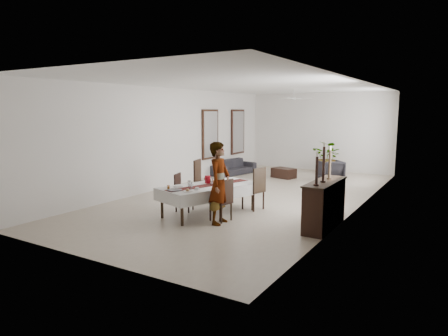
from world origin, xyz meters
TOP-DOWN VIEW (x-y plane):
  - floor at (0.00, 0.00)m, footprint 6.00×12.00m
  - ceiling at (0.00, 0.00)m, footprint 6.00×12.00m
  - wall_back at (0.00, 6.00)m, footprint 6.00×0.02m
  - wall_front at (0.00, -6.00)m, footprint 6.00×0.02m
  - wall_left at (-3.00, 0.00)m, footprint 0.02×12.00m
  - wall_right at (3.00, 0.00)m, footprint 0.02×12.00m
  - dining_table_top at (0.06, -2.47)m, footprint 1.60×2.42m
  - table_leg_fl at (-0.67, -3.34)m, footprint 0.08×0.08m
  - table_leg_fr at (0.11, -3.60)m, footprint 0.08×0.08m
  - table_leg_bl at (0.00, -1.33)m, footprint 0.08×0.08m
  - table_leg_br at (0.78, -1.59)m, footprint 0.08×0.08m
  - tablecloth_top at (0.06, -2.47)m, footprint 1.81×2.63m
  - tablecloth_drape_left at (-0.46, -2.29)m, footprint 0.77×2.29m
  - tablecloth_drape_right at (0.57, -2.64)m, footprint 0.77×2.29m
  - tablecloth_drape_near at (-0.32, -3.60)m, footprint 1.05×0.36m
  - tablecloth_drape_far at (0.44, -1.33)m, footprint 1.05×0.36m
  - table_runner at (0.06, -2.47)m, footprint 1.05×2.32m
  - red_pitcher at (-0.12, -2.26)m, footprint 0.18×0.18m
  - pitcher_handle at (-0.20, -2.23)m, footprint 0.11×0.05m
  - wine_glass_near at (-0.03, -3.08)m, footprint 0.07×0.07m
  - wine_glass_mid at (-0.19, -2.92)m, footprint 0.07×0.07m
  - wine_glass_far at (0.12, -2.44)m, footprint 0.07×0.07m
  - teacup_right at (0.14, -3.08)m, footprint 0.08×0.08m
  - saucer_right at (0.14, -3.08)m, footprint 0.14×0.14m
  - teacup_left at (-0.31, -2.69)m, footprint 0.08×0.08m
  - saucer_left at (-0.31, -2.69)m, footprint 0.14×0.14m
  - plate_near_right at (0.08, -3.36)m, footprint 0.22×0.22m
  - bread_near_right at (0.08, -3.36)m, footprint 0.08×0.08m
  - plate_near_left at (-0.43, -3.04)m, footprint 0.22×0.22m
  - plate_far_left at (-0.06, -1.88)m, footprint 0.22×0.22m
  - serving_tray at (-0.25, -3.39)m, footprint 0.34×0.34m
  - jam_jar_a at (-0.46, -3.36)m, footprint 0.06×0.06m
  - jam_jar_b at (-0.53, -3.27)m, footprint 0.06×0.06m
  - fruit_basket at (0.17, -2.26)m, footprint 0.28×0.28m
  - fruit_red at (0.21, -2.25)m, footprint 0.08×0.08m
  - fruit_green at (0.15, -2.22)m, footprint 0.07×0.07m
  - fruit_yellow at (0.16, -2.30)m, footprint 0.08×0.08m
  - chair_right_near_seat at (0.61, -2.82)m, footprint 0.47×0.47m
  - chair_right_near_leg_fl at (0.74, -3.01)m, footprint 0.05×0.05m
  - chair_right_near_leg_fr at (0.80, -2.68)m, footprint 0.05×0.05m
  - chair_right_near_leg_bl at (0.41, -2.95)m, footprint 0.05×0.05m
  - chair_right_near_leg_br at (0.47, -2.62)m, footprint 0.05×0.05m
  - chair_right_near_back at (0.79, -2.85)m, footprint 0.11×0.41m
  - chair_right_far_seat at (0.74, -1.49)m, footprint 0.55×0.55m
  - chair_right_far_leg_fl at (0.88, -1.71)m, footprint 0.06×0.06m
  - chair_right_far_leg_fr at (0.97, -1.35)m, footprint 0.06×0.06m
  - chair_right_far_leg_bl at (0.52, -1.62)m, footprint 0.06×0.06m
  - chair_right_far_leg_br at (0.61, -1.26)m, footprint 0.06×0.06m
  - chair_right_far_back at (0.95, -1.54)m, footprint 0.15×0.45m
  - chair_left_near_seat at (-0.64, -2.52)m, footprint 0.49×0.49m
  - chair_left_near_leg_fl at (-0.84, -2.41)m, footprint 0.05×0.05m
  - chair_left_near_leg_fr at (-0.74, -2.72)m, footprint 0.05×0.05m
  - chair_left_near_leg_bl at (-0.53, -2.32)m, footprint 0.05×0.05m
  - chair_left_near_leg_br at (-0.43, -2.63)m, footprint 0.05×0.05m
  - chair_left_near_back at (-0.81, -2.57)m, footprint 0.15×0.39m
  - chair_left_far_seat at (-0.78, -1.39)m, footprint 0.59×0.59m
  - chair_left_far_leg_fl at (-1.02, -1.25)m, footprint 0.06×0.06m
  - chair_left_far_leg_fr at (-0.92, -1.64)m, footprint 0.06×0.06m
  - chair_left_far_leg_bl at (-0.64, -1.15)m, footprint 0.06×0.06m
  - chair_left_far_leg_br at (-0.54, -1.54)m, footprint 0.06×0.06m
  - chair_left_far_back at (-0.99, -1.45)m, footprint 0.16×0.48m
  - woman at (0.70, -3.02)m, footprint 0.52×0.71m
  - sideboard_body at (2.78, -2.14)m, footprint 0.43×1.63m
  - sideboard_top at (2.78, -2.14)m, footprint 0.48×1.70m
  - candlestick_near_base at (2.78, -2.74)m, footprint 0.11×0.11m
  - candlestick_near_shaft at (2.78, -2.74)m, footprint 0.05×0.05m
  - candlestick_near_candle at (2.78, -2.74)m, footprint 0.04×0.04m
  - candlestick_mid_base at (2.78, -2.30)m, footprint 0.11×0.11m
  - candlestick_mid_shaft at (2.78, -2.30)m, footprint 0.05×0.05m
  - candlestick_mid_candle at (2.78, -2.30)m, footprint 0.04×0.04m
  - candlestick_far_base at (2.78, -1.87)m, footprint 0.11×0.11m
  - candlestick_far_shaft at (2.78, -1.87)m, footprint 0.05×0.05m
  - candlestick_far_candle at (2.78, -1.87)m, footprint 0.04×0.04m
  - sofa at (-2.48, 3.14)m, footprint 1.12×2.09m
  - armchair at (1.20, 3.67)m, footprint 1.11×1.11m
  - coffee_table at (-0.46, 3.36)m, footprint 0.94×0.76m
  - potted_plant at (0.63, 5.24)m, footprint 1.39×1.28m
  - mirror_frame_near at (-2.96, 2.20)m, footprint 0.06×1.05m
  - mirror_glass_near at (-2.92, 2.20)m, footprint 0.01×0.90m
  - mirror_frame_far at (-2.96, 4.30)m, footprint 0.06×1.05m
  - mirror_glass_far at (-2.92, 4.30)m, footprint 0.01×0.90m
  - fan_rod at (0.00, 3.00)m, footprint 0.04×0.04m
  - fan_hub at (0.00, 3.00)m, footprint 0.16×0.16m
  - fan_blade_n at (0.00, 3.35)m, footprint 0.10×0.55m
  - fan_blade_s at (0.00, 2.65)m, footprint 0.10×0.55m
  - fan_blade_e at (0.35, 3.00)m, footprint 0.55×0.10m
  - fan_blade_w at (-0.35, 3.00)m, footprint 0.55×0.10m

SIDE VIEW (x-z plane):
  - floor at x=0.00m, z-range 0.00..0.00m
  - coffee_table at x=-0.46m, z-range 0.00..0.36m
  - chair_left_near_leg_fl at x=-0.84m, z-range 0.00..0.39m
  - chair_left_near_leg_fr at x=-0.74m, z-range 0.00..0.39m
  - chair_left_near_leg_bl at x=-0.53m, z-range 0.00..0.39m
  - chair_left_near_leg_br at x=-0.43m, z-range 0.00..0.39m
  - chair_right_near_leg_fl at x=0.74m, z-range 0.00..0.40m
  - chair_right_near_leg_fr at x=0.80m, z-range 0.00..0.40m
  - chair_right_near_leg_bl at x=0.41m, z-range 0.00..0.40m
  - chair_right_near_leg_br at x=0.47m, z-range 0.00..0.40m
  - chair_right_far_leg_fl at x=0.88m, z-range 0.00..0.45m
  - chair_right_far_leg_fr at x=0.97m, z-range 0.00..0.45m
  - chair_right_far_leg_bl at x=0.52m, z-range 0.00..0.45m
  - chair_right_far_leg_br at x=0.61m, z-range 0.00..0.45m
  - chair_left_far_leg_fl at x=-1.02m, z-range 0.00..0.48m
  - chair_left_far_leg_fr at x=-0.92m, z-range 0.00..0.48m
  - chair_left_far_leg_bl at x=-0.64m, z-range 0.00..0.48m
  - chair_left_far_leg_br at x=-0.54m, z-range 0.00..0.48m
  - sofa at x=-2.48m, z-range 0.00..0.58m
  - table_leg_fl at x=-0.67m, z-range 0.00..0.65m
  - table_leg_fr at x=0.11m, z-range 0.00..0.65m
  - table_leg_bl at x=0.00m, z-range 0.00..0.65m
  - table_leg_br at x=0.78m, z-range 0.00..0.65m
  - armchair at x=1.20m, z-range 0.00..0.73m
  - chair_left_near_seat at x=-0.64m, z-range 0.39..0.44m
  - chair_right_near_seat at x=0.61m, z-range 0.40..0.45m
  - chair_right_far_seat at x=0.74m, z-range 0.45..0.50m
  - sideboard_body at x=2.78m, z-range 0.00..0.98m
  - chair_left_far_seat at x=-0.78m, z-range 0.48..0.54m
  - tablecloth_drape_left at x=-0.46m, z-range 0.43..0.71m
  - tablecloth_drape_right at x=0.57m, z-range 0.43..0.71m
  - tablecloth_drape_near at x=-0.32m, z-range 0.43..0.71m
  - tablecloth_drape_far at x=0.44m, z-range 0.43..0.71m
  - potted_plant at x=0.63m, z-range 0.00..1.29m
  - dining_table_top at x=0.06m, z-range 0.65..0.70m
  - chair_left_near_back at x=-0.81m, z-range 0.43..0.94m
  - tablecloth_top at x=0.06m, z-range 0.70..0.71m
  - chair_right_near_back at x=0.79m, z-range 0.45..0.97m
  - table_runner at x=0.06m, z-range 0.71..0.71m
  - saucer_right at x=0.14m, z-range 0.71..0.72m
  - saucer_left at x=-0.31m, z-range 0.71..0.72m
  - plate_near_right at x=0.08m, z-range 0.71..0.72m
  - plate_near_left at x=-0.43m, z-range 0.71..0.72m
  - plate_far_left at x=-0.06m, z-range 0.71..0.72m
  - serving_tray at x=-0.25m, z-range 0.71..0.73m
  - teacup_right at x=0.14m, z-range 0.71..0.77m
  - teacup_left at x=-0.31m, z-range 0.71..0.77m
  - bread_near_right at x=0.08m, z-range 0.70..0.78m
  - jam_jar_a at x=-0.46m, z-range 0.71..0.78m
  - jam_jar_b at x=-0.53m, z-range 0.71..0.78m
  - fruit_basket at x=0.17m, z-range 0.71..0.80m
  - chair_right_far_back at x=0.95m, z-range 0.50..1.08m
  - wine_glass_near at x=-0.03m, z-range 0.71..0.87m
  - wine_glass_mid at x=-0.19m, z-range 0.71..0.87m
  - wine_glass_far at x=0.12m, z-range 0.71..0.87m
  - red_pitcher at x=-0.12m, z-range 0.71..0.90m
  - pitcher_handle at x=-0.20m, z-range 0.75..0.86m
  - fruit_red at x=0.21m, z-range 0.78..0.87m
  - fruit_green at x=0.15m, z-range 0.79..0.86m
  - fruit_yellow at x=0.16m, z-range 0.79..0.87m
  - chair_left_far_back at x=-0.99m, z-range 0.53..1.15m
  - woman at x=0.70m, z-range 0.00..1.81m
  - sideboard_top at x=2.78m, z-range 0.98..1.01m
  - candlestick_near_base at x=2.78m, z-range 1.01..1.04m
  - candlestick_mid_base at x=2.78m, z-range 1.01..1.04m
  - candlestick_far_base at x=2.78m, z-range 1.01..1.04m
  - candlestick_near_shaft at x=2.78m, z-range 1.04..1.59m
  - candlestick_far_shaft at x=2.78m, z-range 1.04..1.64m
  - candlestick_mid_shaft at x=2.78m, z-range 1.04..1.75m
  - wall_back at x=0.00m, z-range 0.00..3.20m
  - wall_front at x=0.00m, z-range 0.00..3.20m
  - wall_left at x=-3.00m, z-range 0.00..3.20m
  - wall_right at x=3.00m, z-range 0.00..3.20m
  - mirror_frame_near at x=-2.96m, z-range 0.67..2.53m
  - mirror_glass_near at x=-2.92m, z-range 0.75..2.45m
  - mirror_frame_far at x=-2.96m, z-range 0.67..2.53m
  - mirror_glass_far at x=-2.92m, z-range 0.75..2.45m
  - candlestick_near_candle at x=2.78m, z-range 1.59..1.67m
  - candlestick_far_candle at x=2.78m, z-range 1.64..1.73m
  - candlestick_mid_candle at x=2.78m, z-range 1.75..1.84m
  - fan_hub at x=0.00m, z-range 2.86..2.94m
  - fan_blade_n at x=0.00m, z-range 2.89..2.91m
  - fan_blade_s at x=0.00m, z-range 2.89..2.91m
  - fan_blade_e at x=0.35m, z-range 2.89..2.91m
  - fan_blade_w at x=-0.35m, z-range 2.89..2.91m
  - fan_rod at x=0.00m, z-range 3.00..3.20m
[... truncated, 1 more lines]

